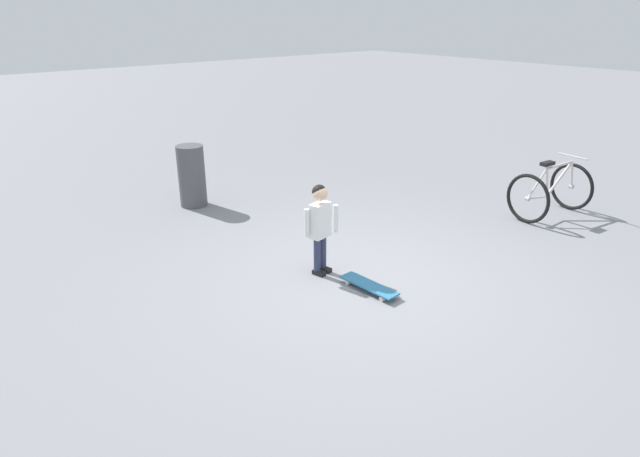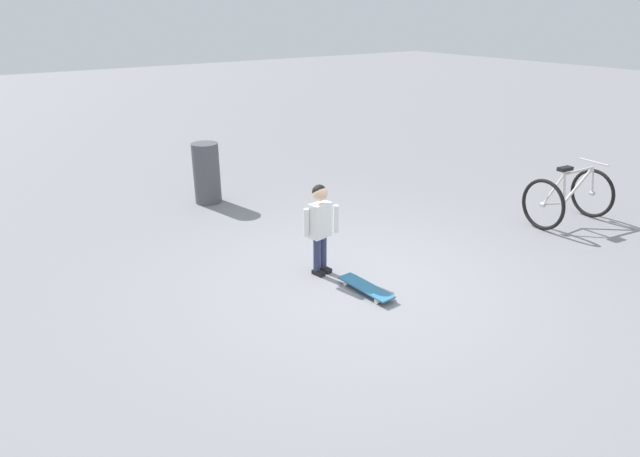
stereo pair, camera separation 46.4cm
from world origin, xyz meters
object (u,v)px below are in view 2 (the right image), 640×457
object	(u,v)px
bicycle_mid	(569,197)
child_person	(320,220)
trash_bin	(207,173)
skateboard	(366,287)

from	to	relation	value
bicycle_mid	child_person	bearing A→B (deg)	169.51
trash_bin	skateboard	bearing A→B (deg)	-87.54
skateboard	bicycle_mid	bearing A→B (deg)	-0.43
bicycle_mid	trash_bin	bearing A→B (deg)	135.53
skateboard	trash_bin	size ratio (longest dim) A/B	0.77
bicycle_mid	skateboard	bearing A→B (deg)	179.57
child_person	trash_bin	bearing A→B (deg)	90.50
skateboard	trash_bin	world-z (taller)	trash_bin
trash_bin	bicycle_mid	bearing A→B (deg)	-44.47
skateboard	child_person	bearing A→B (deg)	101.14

